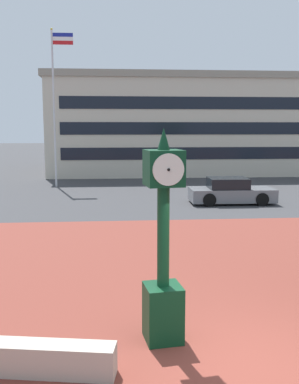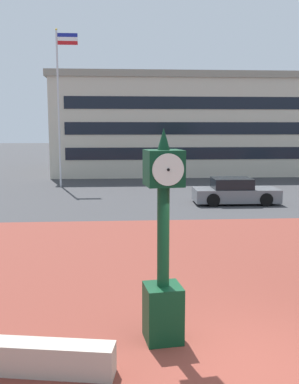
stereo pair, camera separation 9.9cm
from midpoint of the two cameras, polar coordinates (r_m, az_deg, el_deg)
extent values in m
plane|color=#38383A|center=(7.65, 13.35, -21.41)|extent=(200.00, 200.00, 0.00)
cube|color=brown|center=(10.81, 7.59, -12.09)|extent=(44.00, 15.18, 0.01)
cube|color=#ADA393|center=(7.57, -16.96, -19.77)|extent=(3.22, 0.93, 0.50)
cube|color=#0C381E|center=(8.09, 2.11, -15.43)|extent=(0.71, 0.71, 1.02)
cylinder|color=#0C381E|center=(7.64, 2.17, -5.80)|extent=(0.21, 0.21, 1.78)
cube|color=#0C381E|center=(7.43, 2.22, 3.15)|extent=(0.69, 0.69, 0.61)
cylinder|color=silver|center=(7.74, 1.66, 3.37)|extent=(0.53, 0.10, 0.53)
sphere|color=black|center=(7.76, 1.62, 3.38)|extent=(0.05, 0.05, 0.05)
cylinder|color=silver|center=(7.12, 2.84, 2.92)|extent=(0.53, 0.10, 0.53)
sphere|color=black|center=(7.10, 2.88, 2.90)|extent=(0.05, 0.05, 0.05)
cone|color=#0C381E|center=(7.40, 2.24, 6.93)|extent=(0.21, 0.21, 0.37)
cube|color=slate|center=(22.27, 11.26, -0.35)|extent=(4.19, 1.86, 0.64)
cube|color=black|center=(22.15, 10.78, 1.08)|extent=(1.94, 1.56, 0.56)
cylinder|color=black|center=(23.42, 13.82, -0.30)|extent=(0.64, 0.23, 0.64)
cylinder|color=black|center=(21.86, 15.04, -0.96)|extent=(0.64, 0.23, 0.64)
cylinder|color=black|center=(22.82, 7.61, -0.36)|extent=(0.64, 0.23, 0.64)
cylinder|color=black|center=(21.22, 8.40, -1.04)|extent=(0.64, 0.23, 0.64)
cylinder|color=silver|center=(28.51, -11.63, 10.35)|extent=(0.12, 0.12, 9.63)
sphere|color=gold|center=(29.10, -11.93, 19.99)|extent=(0.14, 0.14, 0.14)
cube|color=navy|center=(28.96, -10.52, 19.43)|extent=(1.22, 0.02, 0.23)
cube|color=white|center=(28.91, -10.50, 18.98)|extent=(1.22, 0.02, 0.23)
cube|color=red|center=(28.87, -10.49, 18.53)|extent=(1.22, 0.02, 0.23)
cube|color=beige|center=(39.71, 5.40, 8.27)|extent=(22.86, 13.74, 7.37)
cube|color=gray|center=(39.89, 5.48, 13.93)|extent=(23.32, 14.01, 0.50)
cube|color=black|center=(32.99, 7.30, 5.01)|extent=(20.58, 0.04, 0.90)
cube|color=black|center=(32.93, 7.36, 8.21)|extent=(20.58, 0.04, 0.90)
cube|color=black|center=(32.98, 7.42, 11.41)|extent=(20.58, 0.04, 0.90)
camera|label=1|loc=(0.05, -89.62, 0.06)|focal=41.03mm
camera|label=2|loc=(0.05, 90.38, -0.06)|focal=41.03mm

